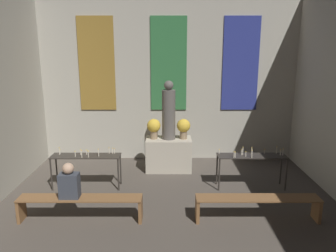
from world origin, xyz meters
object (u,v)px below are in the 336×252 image
Objects in this scene: flower_vase_right at (183,127)px; candle_rack_left at (85,159)px; altar at (168,154)px; pew_back_right at (257,203)px; candle_rack_right at (251,159)px; pew_back_left at (80,203)px; person_seated at (68,183)px; flower_vase_left at (153,127)px; statue at (168,112)px.

flower_vase_right reaches higher than candle_rack_left.
altar reaches higher than pew_back_right.
candle_rack_right is at bearing -0.01° from candle_rack_left.
pew_back_left is at bearing -80.86° from candle_rack_left.
pew_back_right is (1.67, -2.69, -0.08)m from altar.
person_seated is (0.06, -1.52, 0.07)m from candle_rack_left.
person_seated is at bearing -118.53° from flower_vase_left.
altar is at bearing 58.17° from pew_back_left.
candle_rack_left is at bearing -148.71° from statue.
statue reaches higher than flower_vase_right.
candle_rack_right reaches higher than pew_back_right.
statue reaches higher than pew_back_right.
flower_vase_right reaches higher than candle_rack_right.
flower_vase_left is at bearing 153.22° from candle_rack_right.
altar is at bearing 180.00° from flower_vase_right.
flower_vase_left is at bearing 180.00° from altar.
candle_rack_right is 1.58m from pew_back_right.
candle_rack_right is (1.92, -1.16, -0.88)m from statue.
candle_rack_right is 4.06m from person_seated.
flower_vase_left reaches higher than candle_rack_right.
statue is 2.87× the size of flower_vase_right.
flower_vase_left is 3.09m from pew_back_left.
person_seated is (-1.46, -2.69, -0.41)m from flower_vase_left.
person_seated is (-3.52, -0.00, 0.42)m from pew_back_right.
altar is at bearing 148.73° from candle_rack_right.
flower_vase_right is at bearing 0.00° from flower_vase_left.
altar is 2.25× the size of flower_vase_left.
flower_vase_right is at bearing 0.00° from statue.
flower_vase_right is 1.98m from candle_rack_right.
candle_rack_left is at bearing 156.94° from pew_back_right.
pew_back_right is (2.06, -2.69, -0.83)m from flower_vase_left.
pew_back_left is at bearing 180.00° from pew_back_right.
flower_vase_left and flower_vase_right have the same top height.
flower_vase_left is 0.23× the size of pew_back_right.
flower_vase_left is 1.00× the size of flower_vase_right.
statue reaches higher than person_seated.
flower_vase_right is 0.23× the size of pew_back_right.
statue is 3.39m from pew_back_left.
candle_rack_right is at bearing -37.33° from flower_vase_right.
candle_rack_left is at bearing 179.99° from candle_rack_right.
pew_back_left is (-1.67, -2.69, -1.22)m from statue.
pew_back_left and pew_back_right have the same top height.
flower_vase_left is 1.98m from candle_rack_left.
candle_rack_right is at bearing 80.74° from pew_back_right.
pew_back_right is at bearing -23.06° from candle_rack_left.
statue is at bearing 148.73° from candle_rack_right.
pew_back_left is (-1.28, -2.69, -0.83)m from flower_vase_left.
statue is 3.39m from pew_back_right.
flower_vase_left is (-0.39, 0.00, 0.75)m from altar.
candle_rack_left is (-1.91, -1.16, -0.88)m from statue.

